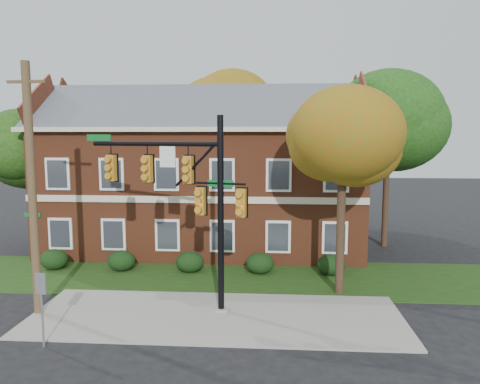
# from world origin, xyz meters

# --- Properties ---
(ground) EXTENTS (120.00, 120.00, 0.00)m
(ground) POSITION_xyz_m (0.00, 0.00, 0.00)
(ground) COLOR black
(ground) RESTS_ON ground
(sidewalk) EXTENTS (14.00, 5.00, 0.08)m
(sidewalk) POSITION_xyz_m (0.00, 1.00, 0.04)
(sidewalk) COLOR gray
(sidewalk) RESTS_ON ground
(grass_strip) EXTENTS (30.00, 6.00, 0.04)m
(grass_strip) POSITION_xyz_m (0.00, 6.00, 0.02)
(grass_strip) COLOR #193811
(grass_strip) RESTS_ON ground
(apartment_building) EXTENTS (18.80, 8.80, 9.74)m
(apartment_building) POSITION_xyz_m (-2.00, 11.95, 4.99)
(apartment_building) COLOR brown
(apartment_building) RESTS_ON ground
(hedge_far_left) EXTENTS (1.40, 1.26, 1.05)m
(hedge_far_left) POSITION_xyz_m (-9.00, 6.70, 0.53)
(hedge_far_left) COLOR black
(hedge_far_left) RESTS_ON ground
(hedge_left) EXTENTS (1.40, 1.26, 1.05)m
(hedge_left) POSITION_xyz_m (-5.50, 6.70, 0.53)
(hedge_left) COLOR black
(hedge_left) RESTS_ON ground
(hedge_center) EXTENTS (1.40, 1.26, 1.05)m
(hedge_center) POSITION_xyz_m (-2.00, 6.70, 0.53)
(hedge_center) COLOR black
(hedge_center) RESTS_ON ground
(hedge_right) EXTENTS (1.40, 1.26, 1.05)m
(hedge_right) POSITION_xyz_m (1.50, 6.70, 0.53)
(hedge_right) COLOR black
(hedge_right) RESTS_ON ground
(hedge_far_right) EXTENTS (1.40, 1.26, 1.05)m
(hedge_far_right) POSITION_xyz_m (5.00, 6.70, 0.53)
(hedge_far_right) COLOR black
(hedge_far_right) RESTS_ON ground
(tree_near_right) EXTENTS (4.50, 4.25, 8.58)m
(tree_near_right) POSITION_xyz_m (5.22, 3.87, 6.67)
(tree_near_right) COLOR black
(tree_near_right) RESTS_ON ground
(tree_left_rear) EXTENTS (5.40, 5.10, 8.88)m
(tree_left_rear) POSITION_xyz_m (-11.73, 10.84, 6.68)
(tree_left_rear) COLOR black
(tree_left_rear) RESTS_ON ground
(tree_right_rear) EXTENTS (6.30, 5.95, 10.62)m
(tree_right_rear) POSITION_xyz_m (9.31, 12.81, 8.12)
(tree_right_rear) COLOR black
(tree_right_rear) RESTS_ON ground
(tree_far_rear) EXTENTS (6.84, 6.46, 11.52)m
(tree_far_rear) POSITION_xyz_m (-0.66, 19.79, 8.84)
(tree_far_rear) COLOR black
(tree_far_rear) RESTS_ON ground
(traffic_signal) EXTENTS (6.65, 1.72, 7.57)m
(traffic_signal) POSITION_xyz_m (-1.19, 1.81, 4.70)
(traffic_signal) COLOR gray
(traffic_signal) RESTS_ON ground
(utility_pole) EXTENTS (1.48, 0.34, 9.49)m
(utility_pole) POSITION_xyz_m (-6.85, 0.85, 4.82)
(utility_pole) COLOR #503B25
(utility_pole) RESTS_ON ground
(sign_post) EXTENTS (0.36, 0.08, 2.47)m
(sign_post) POSITION_xyz_m (-5.29, -1.85, 1.68)
(sign_post) COLOR slate
(sign_post) RESTS_ON ground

